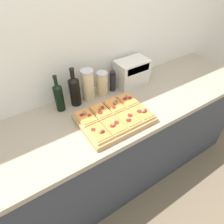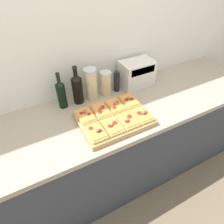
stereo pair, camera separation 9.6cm
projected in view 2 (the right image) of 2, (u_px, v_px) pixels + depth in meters
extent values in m
plane|color=brown|center=(127.00, 204.00, 1.85)|extent=(12.00, 12.00, 0.00)
cube|color=silver|center=(89.00, 47.00, 1.48)|extent=(6.00, 0.06, 2.50)
cube|color=#333842|center=(111.00, 150.00, 1.78)|extent=(2.60, 0.64, 0.86)
cube|color=gray|center=(111.00, 112.00, 1.49)|extent=(2.63, 0.67, 0.04)
cube|color=tan|center=(114.00, 119.00, 1.38)|extent=(0.48, 0.36, 0.04)
cube|color=tan|center=(86.00, 116.00, 1.35)|extent=(0.11, 0.16, 0.02)
cube|color=#D6843D|center=(86.00, 115.00, 1.35)|extent=(0.09, 0.14, 0.01)
cylinder|color=maroon|center=(81.00, 113.00, 1.35)|extent=(0.03, 0.03, 0.00)
cylinder|color=maroon|center=(89.00, 114.00, 1.34)|extent=(0.03, 0.03, 0.00)
sphere|color=#7F6B51|center=(85.00, 111.00, 1.35)|extent=(0.03, 0.03, 0.03)
cube|color=tan|center=(101.00, 111.00, 1.40)|extent=(0.11, 0.16, 0.02)
cube|color=#D6843D|center=(101.00, 109.00, 1.39)|extent=(0.09, 0.14, 0.01)
cylinder|color=maroon|center=(100.00, 112.00, 1.36)|extent=(0.03, 0.03, 0.00)
cylinder|color=maroon|center=(103.00, 107.00, 1.40)|extent=(0.03, 0.03, 0.00)
sphere|color=#7F6B51|center=(100.00, 108.00, 1.38)|extent=(0.02, 0.02, 0.02)
cube|color=tan|center=(115.00, 106.00, 1.44)|extent=(0.11, 0.16, 0.02)
cube|color=#D6843D|center=(116.00, 105.00, 1.43)|extent=(0.09, 0.14, 0.01)
cylinder|color=maroon|center=(115.00, 107.00, 1.40)|extent=(0.03, 0.03, 0.00)
cylinder|color=maroon|center=(117.00, 102.00, 1.44)|extent=(0.03, 0.03, 0.00)
sphere|color=#7F6B51|center=(116.00, 103.00, 1.42)|extent=(0.03, 0.03, 0.03)
cube|color=tan|center=(129.00, 102.00, 1.48)|extent=(0.11, 0.16, 0.02)
cube|color=#D6843D|center=(129.00, 100.00, 1.47)|extent=(0.09, 0.14, 0.01)
cylinder|color=maroon|center=(126.00, 100.00, 1.46)|extent=(0.03, 0.03, 0.00)
cylinder|color=maroon|center=(132.00, 99.00, 1.47)|extent=(0.03, 0.03, 0.00)
sphere|color=#7F6B51|center=(129.00, 98.00, 1.46)|extent=(0.03, 0.03, 0.03)
cube|color=tan|center=(96.00, 132.00, 1.24)|extent=(0.11, 0.16, 0.02)
cube|color=#D6843D|center=(96.00, 131.00, 1.23)|extent=(0.09, 0.14, 0.01)
cylinder|color=maroon|center=(91.00, 128.00, 1.24)|extent=(0.03, 0.03, 0.00)
cylinder|color=maroon|center=(100.00, 131.00, 1.22)|extent=(0.03, 0.03, 0.00)
sphere|color=#7F6B51|center=(97.00, 130.00, 1.21)|extent=(0.03, 0.03, 0.03)
cube|color=tan|center=(112.00, 126.00, 1.28)|extent=(0.11, 0.16, 0.02)
cube|color=#D6843D|center=(112.00, 125.00, 1.27)|extent=(0.09, 0.14, 0.01)
cylinder|color=maroon|center=(110.00, 126.00, 1.26)|extent=(0.03, 0.03, 0.00)
cylinder|color=maroon|center=(115.00, 123.00, 1.28)|extent=(0.03, 0.03, 0.00)
sphere|color=#7F6B51|center=(111.00, 124.00, 1.25)|extent=(0.02, 0.02, 0.02)
cube|color=tan|center=(128.00, 121.00, 1.32)|extent=(0.11, 0.16, 0.02)
cube|color=#D6843D|center=(128.00, 119.00, 1.31)|extent=(0.09, 0.14, 0.01)
cylinder|color=maroon|center=(127.00, 121.00, 1.29)|extent=(0.03, 0.03, 0.00)
cylinder|color=maroon|center=(130.00, 116.00, 1.32)|extent=(0.03, 0.03, 0.00)
sphere|color=#7F6B51|center=(128.00, 120.00, 1.29)|extent=(0.02, 0.02, 0.02)
cube|color=tan|center=(142.00, 115.00, 1.36)|extent=(0.11, 0.16, 0.02)
cube|color=#D6843D|center=(142.00, 114.00, 1.35)|extent=(0.09, 0.14, 0.01)
cylinder|color=maroon|center=(140.00, 113.00, 1.35)|extent=(0.03, 0.03, 0.00)
cylinder|color=maroon|center=(145.00, 112.00, 1.35)|extent=(0.03, 0.03, 0.00)
sphere|color=#7F6B51|center=(143.00, 113.00, 1.33)|extent=(0.03, 0.03, 0.03)
cylinder|color=black|center=(62.00, 96.00, 1.45)|extent=(0.06, 0.06, 0.19)
cone|color=black|center=(59.00, 83.00, 1.38)|extent=(0.06, 0.06, 0.03)
cylinder|color=black|center=(58.00, 78.00, 1.35)|extent=(0.02, 0.02, 0.05)
cylinder|color=black|center=(57.00, 74.00, 1.33)|extent=(0.03, 0.03, 0.01)
cylinder|color=black|center=(78.00, 91.00, 1.49)|extent=(0.08, 0.08, 0.20)
cone|color=black|center=(76.00, 77.00, 1.41)|extent=(0.08, 0.08, 0.03)
cylinder|color=black|center=(75.00, 72.00, 1.38)|extent=(0.03, 0.03, 0.05)
cylinder|color=black|center=(75.00, 67.00, 1.36)|extent=(0.03, 0.03, 0.01)
cylinder|color=beige|center=(91.00, 85.00, 1.52)|extent=(0.09, 0.09, 0.23)
cylinder|color=#B2B2B7|center=(90.00, 70.00, 1.43)|extent=(0.10, 0.10, 0.02)
cylinder|color=beige|center=(106.00, 84.00, 1.58)|extent=(0.08, 0.08, 0.18)
cylinder|color=#B2B2B7|center=(106.00, 73.00, 1.51)|extent=(0.09, 0.09, 0.02)
cylinder|color=black|center=(117.00, 82.00, 1.62)|extent=(0.05, 0.05, 0.15)
sphere|color=black|center=(117.00, 73.00, 1.56)|extent=(0.04, 0.04, 0.04)
cube|color=beige|center=(137.00, 73.00, 1.67)|extent=(0.27, 0.18, 0.22)
cube|color=black|center=(143.00, 71.00, 1.57)|extent=(0.22, 0.01, 0.06)
cube|color=black|center=(151.00, 68.00, 1.71)|extent=(0.02, 0.02, 0.02)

